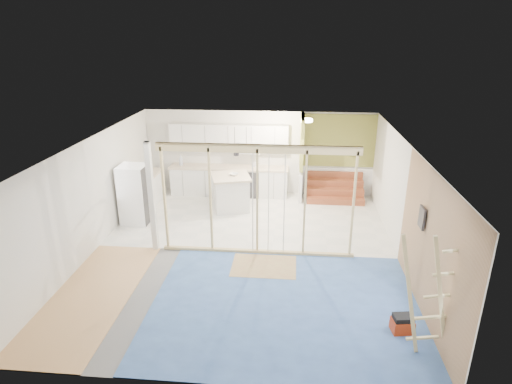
# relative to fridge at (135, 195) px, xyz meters

# --- Properties ---
(room) EXTENTS (7.01, 8.01, 2.61)m
(room) POSITION_rel_fridge_xyz_m (3.06, -1.41, 0.50)
(room) COLOR slate
(room) RESTS_ON ground
(floor_overlays) EXTENTS (7.00, 8.00, 0.03)m
(floor_overlays) POSITION_rel_fridge_xyz_m (3.13, -1.35, -0.79)
(floor_overlays) COLOR silver
(floor_overlays) RESTS_ON room
(stud_frame) EXTENTS (4.66, 0.14, 2.60)m
(stud_frame) POSITION_rel_fridge_xyz_m (2.81, -1.41, 0.79)
(stud_frame) COLOR tan
(stud_frame) RESTS_ON room
(base_cabinets) EXTENTS (4.45, 2.24, 0.93)m
(base_cabinets) POSITION_rel_fridge_xyz_m (1.45, 1.95, -0.33)
(base_cabinets) COLOR white
(base_cabinets) RESTS_ON room
(upper_cabinets) EXTENTS (3.60, 0.41, 0.85)m
(upper_cabinets) POSITION_rel_fridge_xyz_m (2.22, 2.41, 1.02)
(upper_cabinets) COLOR white
(upper_cabinets) RESTS_ON room
(green_partition) EXTENTS (2.25, 1.51, 2.60)m
(green_partition) POSITION_rel_fridge_xyz_m (5.10, 2.25, 0.14)
(green_partition) COLOR olive
(green_partition) RESTS_ON room
(pot_rack) EXTENTS (0.52, 0.52, 0.72)m
(pot_rack) POSITION_rel_fridge_xyz_m (2.75, 0.48, 1.20)
(pot_rack) COLOR black
(pot_rack) RESTS_ON room
(sheathing_panel) EXTENTS (0.02, 4.00, 2.60)m
(sheathing_panel) POSITION_rel_fridge_xyz_m (6.54, -3.41, 0.50)
(sheathing_panel) COLOR tan
(sheathing_panel) RESTS_ON room
(electrical_panel) EXTENTS (0.04, 0.30, 0.40)m
(electrical_panel) POSITION_rel_fridge_xyz_m (6.49, -2.81, 0.85)
(electrical_panel) COLOR #343439
(electrical_panel) RESTS_ON room
(ceiling_light) EXTENTS (0.32, 0.32, 0.08)m
(ceiling_light) POSITION_rel_fridge_xyz_m (4.46, 1.59, 1.74)
(ceiling_light) COLOR #FFEABF
(ceiling_light) RESTS_ON room
(fridge) EXTENTS (0.71, 0.68, 1.60)m
(fridge) POSITION_rel_fridge_xyz_m (0.00, 0.00, 0.00)
(fridge) COLOR white
(fridge) RESTS_ON room
(island) EXTENTS (1.29, 1.29, 1.02)m
(island) POSITION_rel_fridge_xyz_m (2.38, 1.15, -0.29)
(island) COLOR white
(island) RESTS_ON room
(bowl) EXTENTS (0.32, 0.32, 0.06)m
(bowl) POSITION_rel_fridge_xyz_m (2.47, 1.19, 0.25)
(bowl) COLOR silver
(bowl) RESTS_ON island
(soap_bottle_a) EXTENTS (0.14, 0.14, 0.33)m
(soap_bottle_a) POSITION_rel_fridge_xyz_m (0.65, 2.31, 0.30)
(soap_bottle_a) COLOR silver
(soap_bottle_a) RESTS_ON base_cabinets
(soap_bottle_b) EXTENTS (0.12, 0.12, 0.19)m
(soap_bottle_b) POSITION_rel_fridge_xyz_m (2.95, 2.36, 0.23)
(soap_bottle_b) COLOR white
(soap_bottle_b) RESTS_ON base_cabinets
(toolbox) EXTENTS (0.39, 0.31, 0.34)m
(toolbox) POSITION_rel_fridge_xyz_m (6.06, -3.96, -0.64)
(toolbox) COLOR #A12D0E
(toolbox) RESTS_ON room
(ladder) EXTENTS (1.11, 0.07, 2.06)m
(ladder) POSITION_rel_fridge_xyz_m (6.24, -4.43, 0.25)
(ladder) COLOR #D4C281
(ladder) RESTS_ON room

